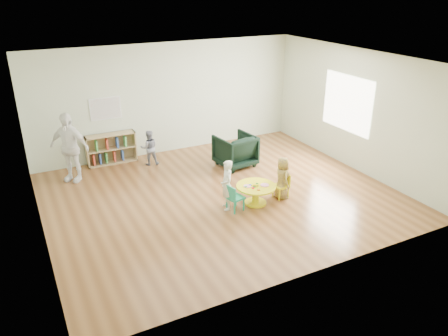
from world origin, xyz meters
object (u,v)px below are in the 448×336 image
(child_right, at_px, (282,178))
(toddler, at_px, (149,148))
(kid_chair_left, at_px, (234,197))
(child_left, at_px, (227,185))
(activity_table, at_px, (256,191))
(adult_caretaker, at_px, (69,147))
(kid_chair_right, at_px, (282,185))
(bookshelf, at_px, (110,149))
(armchair, at_px, (235,150))

(child_right, distance_m, toddler, 3.50)
(toddler, bearing_deg, kid_chair_left, 115.39)
(kid_chair_left, xyz_separation_m, child_left, (-0.07, 0.15, 0.21))
(kid_chair_left, relative_size, toddler, 0.63)
(child_left, distance_m, child_right, 1.23)
(activity_table, height_order, adult_caretaker, adult_caretaker)
(kid_chair_left, bearing_deg, child_left, -165.50)
(toddler, bearing_deg, activity_table, 125.13)
(kid_chair_right, distance_m, child_right, 0.17)
(bookshelf, height_order, child_left, child_left)
(activity_table, height_order, armchair, armchair)
(armchair, distance_m, adult_caretaker, 3.80)
(child_left, xyz_separation_m, child_right, (1.23, -0.10, -0.06))
(kid_chair_left, height_order, child_right, child_right)
(bookshelf, bearing_deg, armchair, -30.46)
(child_right, distance_m, adult_caretaker, 4.70)
(armchair, bearing_deg, adult_caretaker, -22.01)
(child_right, bearing_deg, adult_caretaker, 60.69)
(armchair, height_order, child_left, child_left)
(kid_chair_left, bearing_deg, child_right, 80.03)
(activity_table, relative_size, kid_chair_left, 1.45)
(toddler, bearing_deg, armchair, 163.10)
(kid_chair_right, bearing_deg, child_left, 83.78)
(child_right, bearing_deg, bookshelf, 45.95)
(kid_chair_left, height_order, kid_chair_right, kid_chair_left)
(activity_table, xyz_separation_m, adult_caretaker, (-3.10, 2.86, 0.51))
(bookshelf, xyz_separation_m, adult_caretaker, (-1.02, -0.63, 0.42))
(activity_table, relative_size, armchair, 0.92)
(kid_chair_right, bearing_deg, activity_table, 87.42)
(bookshelf, xyz_separation_m, armchair, (2.65, -1.56, 0.03))
(armchair, height_order, toddler, toddler)
(toddler, relative_size, adult_caretaker, 0.55)
(bookshelf, distance_m, adult_caretaker, 1.27)
(kid_chair_left, xyz_separation_m, child_right, (1.15, 0.05, 0.15))
(kid_chair_right, height_order, toddler, toddler)
(kid_chair_left, distance_m, armchair, 2.29)
(activity_table, distance_m, child_left, 0.66)
(child_left, bearing_deg, kid_chair_right, 98.76)
(kid_chair_right, relative_size, bookshelf, 0.44)
(kid_chair_right, xyz_separation_m, adult_caretaker, (-3.74, 2.86, 0.51))
(child_right, bearing_deg, armchair, 9.68)
(kid_chair_right, height_order, bookshelf, bookshelf)
(kid_chair_right, distance_m, adult_caretaker, 4.73)
(armchair, bearing_deg, toddler, -36.66)
(kid_chair_right, relative_size, child_left, 0.52)
(armchair, relative_size, child_right, 0.96)
(kid_chair_left, bearing_deg, adult_caretaker, -151.21)
(kid_chair_left, height_order, armchair, armchair)
(kid_chair_right, xyz_separation_m, child_left, (-1.26, 0.08, 0.23))
(kid_chair_right, relative_size, child_right, 0.59)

